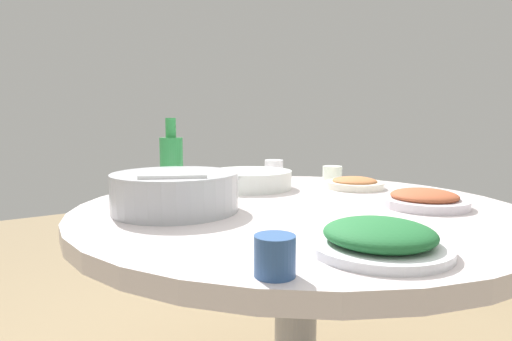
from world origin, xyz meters
The scene contains 10 objects.
round_dining_table centered at (0.00, 0.00, 0.67)m, with size 1.17×1.17×0.77m.
rice_bowl centered at (-0.11, -0.30, 0.82)m, with size 0.31×0.31×0.11m.
soup_bowl centered at (-0.30, 0.04, 0.80)m, with size 0.28×0.28×0.06m.
dish_stirfry centered at (0.21, 0.26, 0.79)m, with size 0.22×0.22×0.05m.
dish_greens centered at (0.40, -0.15, 0.80)m, with size 0.24×0.24×0.05m.
dish_tofu_braise centered at (-0.10, 0.33, 0.79)m, with size 0.19×0.19×0.04m.
green_bottle centered at (-0.36, -0.20, 0.87)m, with size 0.07×0.07×0.23m.
tea_cup_near centered at (0.39, -0.36, 0.80)m, with size 0.06×0.06×0.06m, color #2F538B.
tea_cup_far centered at (-0.45, 0.25, 0.81)m, with size 0.07×0.07×0.07m, color white.
tea_cup_side centered at (-0.29, 0.41, 0.80)m, with size 0.07×0.07×0.05m, color white.
Camera 1 is at (0.85, -0.71, 1.00)m, focal length 29.31 mm.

